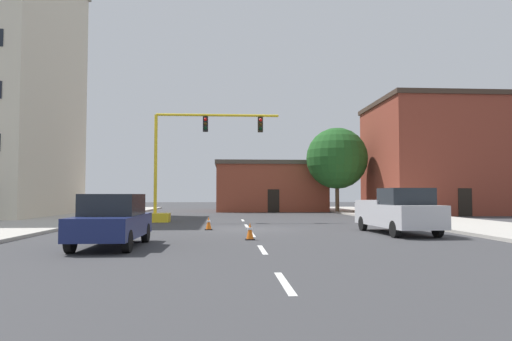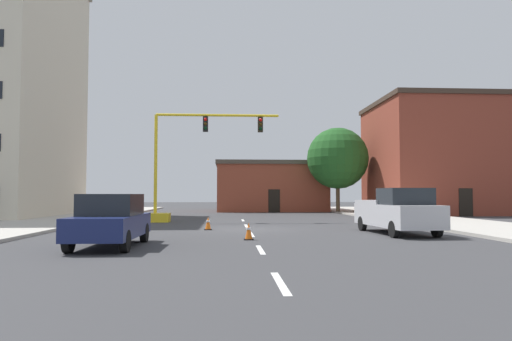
{
  "view_description": "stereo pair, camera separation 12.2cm",
  "coord_description": "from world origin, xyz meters",
  "px_view_note": "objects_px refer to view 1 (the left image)",
  "views": [
    {
      "loc": [
        -1.16,
        -23.19,
        1.73
      ],
      "look_at": [
        0.77,
        6.31,
        3.23
      ],
      "focal_mm": 32.92,
      "sensor_mm": 36.0,
      "label": 1
    },
    {
      "loc": [
        -1.04,
        -23.2,
        1.73
      ],
      "look_at": [
        0.77,
        6.31,
        3.23
      ],
      "focal_mm": 32.92,
      "sensor_mm": 36.0,
      "label": 2
    }
  ],
  "objects_px": {
    "sedan_navy_near_left": "(112,220)",
    "traffic_cone_roadside_b": "(209,223)",
    "pickup_truck_silver": "(398,212)",
    "tree_right_far": "(337,158)",
    "traffic_cone_roadside_a": "(250,231)",
    "traffic_signal_gantry": "(173,186)"
  },
  "relations": [
    {
      "from": "traffic_cone_roadside_a",
      "to": "traffic_cone_roadside_b",
      "type": "relative_size",
      "value": 1.02
    },
    {
      "from": "traffic_signal_gantry",
      "to": "traffic_cone_roadside_a",
      "type": "bearing_deg",
      "value": -70.28
    },
    {
      "from": "tree_right_far",
      "to": "sedan_navy_near_left",
      "type": "relative_size",
      "value": 1.75
    },
    {
      "from": "traffic_signal_gantry",
      "to": "pickup_truck_silver",
      "type": "relative_size",
      "value": 1.57
    },
    {
      "from": "traffic_signal_gantry",
      "to": "tree_right_far",
      "type": "height_order",
      "value": "tree_right_far"
    },
    {
      "from": "tree_right_far",
      "to": "traffic_cone_roadside_a",
      "type": "xyz_separation_m",
      "value": [
        -9.41,
        -25.03,
        -4.74
      ]
    },
    {
      "from": "sedan_navy_near_left",
      "to": "traffic_cone_roadside_b",
      "type": "height_order",
      "value": "sedan_navy_near_left"
    },
    {
      "from": "traffic_cone_roadside_a",
      "to": "pickup_truck_silver",
      "type": "bearing_deg",
      "value": 19.06
    },
    {
      "from": "traffic_cone_roadside_a",
      "to": "traffic_cone_roadside_b",
      "type": "height_order",
      "value": "traffic_cone_roadside_a"
    },
    {
      "from": "sedan_navy_near_left",
      "to": "traffic_cone_roadside_a",
      "type": "height_order",
      "value": "sedan_navy_near_left"
    },
    {
      "from": "tree_right_far",
      "to": "pickup_truck_silver",
      "type": "distance_m",
      "value": 23.29
    },
    {
      "from": "tree_right_far",
      "to": "traffic_cone_roadside_a",
      "type": "bearing_deg",
      "value": -110.6
    },
    {
      "from": "pickup_truck_silver",
      "to": "sedan_navy_near_left",
      "type": "xyz_separation_m",
      "value": [
        -11.25,
        -4.4,
        -0.09
      ]
    },
    {
      "from": "traffic_signal_gantry",
      "to": "traffic_cone_roadside_b",
      "type": "height_order",
      "value": "traffic_signal_gantry"
    },
    {
      "from": "tree_right_far",
      "to": "sedan_navy_near_left",
      "type": "distance_m",
      "value": 30.86
    },
    {
      "from": "pickup_truck_silver",
      "to": "sedan_navy_near_left",
      "type": "bearing_deg",
      "value": -158.64
    },
    {
      "from": "traffic_cone_roadside_a",
      "to": "traffic_cone_roadside_b",
      "type": "xyz_separation_m",
      "value": [
        -1.75,
        5.1,
        -0.01
      ]
    },
    {
      "from": "traffic_cone_roadside_b",
      "to": "pickup_truck_silver",
      "type": "bearing_deg",
      "value": -18.63
    },
    {
      "from": "pickup_truck_silver",
      "to": "traffic_cone_roadside_b",
      "type": "bearing_deg",
      "value": 161.37
    },
    {
      "from": "tree_right_far",
      "to": "pickup_truck_silver",
      "type": "height_order",
      "value": "tree_right_far"
    },
    {
      "from": "tree_right_far",
      "to": "traffic_cone_roadside_a",
      "type": "distance_m",
      "value": 27.16
    },
    {
      "from": "pickup_truck_silver",
      "to": "tree_right_far",
      "type": "bearing_deg",
      "value": 82.96
    }
  ]
}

